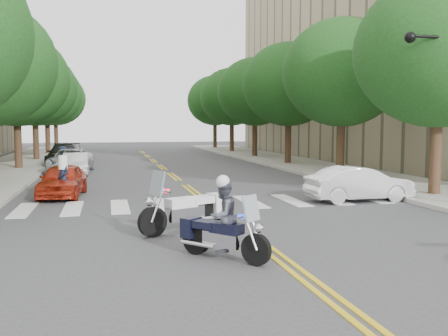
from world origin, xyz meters
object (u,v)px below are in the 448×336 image
object	(u,v)px
motorcycle_police	(221,222)
motorcycle_parked	(190,210)
convertible	(359,184)
officer_standing	(63,179)

from	to	relation	value
motorcycle_police	motorcycle_parked	xyz separation A→B (m)	(-0.18, 2.83, -0.21)
motorcycle_police	convertible	distance (m)	9.36
motorcycle_parked	officer_standing	size ratio (longest dim) A/B	1.52
officer_standing	convertible	world-z (taller)	officer_standing
motorcycle_police	convertible	world-z (taller)	motorcycle_police
officer_standing	motorcycle_parked	bearing A→B (deg)	-5.27
convertible	motorcycle_parked	bearing A→B (deg)	117.23
officer_standing	motorcycle_police	bearing A→B (deg)	-12.47
motorcycle_police	convertible	xyz separation A→B (m)	(6.70, 6.53, -0.15)
motorcycle_police	motorcycle_parked	size ratio (longest dim) A/B	0.74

